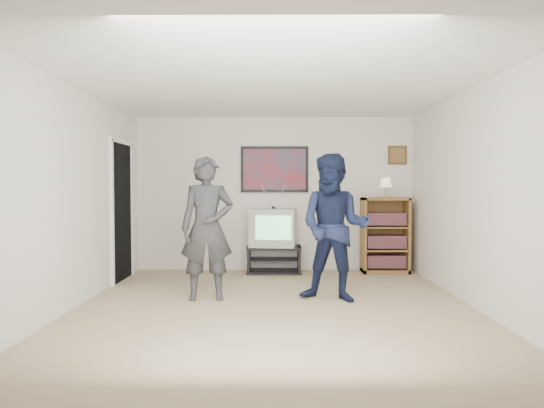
{
  "coord_description": "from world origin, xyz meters",
  "views": [
    {
      "loc": [
        0.01,
        -5.43,
        1.37
      ],
      "look_at": [
        -0.03,
        0.67,
        1.15
      ],
      "focal_mm": 32.0,
      "sensor_mm": 36.0,
      "label": 1
    }
  ],
  "objects_px": {
    "crt_television": "(273,227)",
    "person_short": "(334,227)",
    "person_tall": "(207,228)",
    "bookshelf": "(385,235)",
    "media_stand": "(274,259)"
  },
  "relations": [
    {
      "from": "crt_television",
      "to": "person_short",
      "type": "bearing_deg",
      "value": -61.98
    },
    {
      "from": "person_tall",
      "to": "crt_television",
      "type": "bearing_deg",
      "value": 58.28
    },
    {
      "from": "bookshelf",
      "to": "person_short",
      "type": "height_order",
      "value": "person_short"
    },
    {
      "from": "crt_television",
      "to": "person_short",
      "type": "relative_size",
      "value": 0.4
    },
    {
      "from": "bookshelf",
      "to": "person_short",
      "type": "distance_m",
      "value": 2.23
    },
    {
      "from": "media_stand",
      "to": "person_short",
      "type": "relative_size",
      "value": 0.48
    },
    {
      "from": "media_stand",
      "to": "bookshelf",
      "type": "relative_size",
      "value": 0.71
    },
    {
      "from": "crt_television",
      "to": "bookshelf",
      "type": "height_order",
      "value": "bookshelf"
    },
    {
      "from": "media_stand",
      "to": "bookshelf",
      "type": "height_order",
      "value": "bookshelf"
    },
    {
      "from": "person_tall",
      "to": "media_stand",
      "type": "bearing_deg",
      "value": 58.04
    },
    {
      "from": "media_stand",
      "to": "person_tall",
      "type": "bearing_deg",
      "value": -113.94
    },
    {
      "from": "media_stand",
      "to": "person_short",
      "type": "xyz_separation_m",
      "value": [
        0.72,
        -1.9,
        0.67
      ]
    },
    {
      "from": "bookshelf",
      "to": "person_short",
      "type": "xyz_separation_m",
      "value": [
        -1.05,
        -1.95,
        0.29
      ]
    },
    {
      "from": "person_tall",
      "to": "bookshelf",
      "type": "bearing_deg",
      "value": 27.91
    },
    {
      "from": "person_tall",
      "to": "person_short",
      "type": "distance_m",
      "value": 1.53
    }
  ]
}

